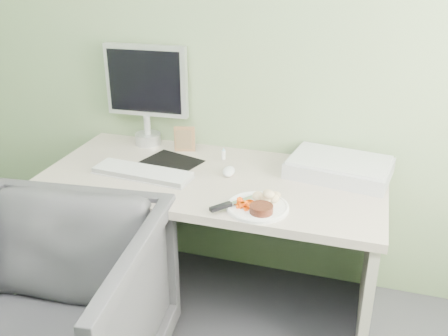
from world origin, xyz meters
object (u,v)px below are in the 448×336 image
(scanner, at_px, (339,168))
(desk, at_px, (212,210))
(monitor, at_px, (146,89))
(plate, at_px, (257,207))
(desk_chair, at_px, (47,314))

(scanner, bearing_deg, desk, -153.05)
(monitor, bearing_deg, plate, -39.90)
(desk, distance_m, plate, 0.42)
(desk_chair, bearing_deg, desk, 52.48)
(desk_chair, bearing_deg, scanner, 36.15)
(desk, xyz_separation_m, scanner, (0.57, 0.19, 0.22))
(scanner, distance_m, desk_chair, 1.42)
(monitor, distance_m, desk_chair, 1.23)
(desk, bearing_deg, plate, -41.30)
(plate, bearing_deg, monitor, 143.08)
(plate, height_order, monitor, monitor)
(monitor, xyz_separation_m, desk_chair, (0.01, -1.05, -0.64))
(desk, xyz_separation_m, monitor, (-0.47, 0.31, 0.48))
(plate, distance_m, monitor, 0.98)
(desk, distance_m, desk_chair, 0.87)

